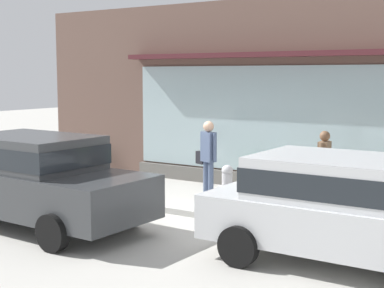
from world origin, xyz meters
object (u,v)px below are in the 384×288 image
at_px(parked_car_silver, 341,204).
at_px(fire_hydrant, 227,187).
at_px(pedestrian_with_handbag, 208,154).
at_px(potted_plant_by_entrance, 252,175).
at_px(potted_plant_window_left, 102,162).
at_px(pedestrian_passerby, 324,163).
at_px(potted_plant_low_front, 300,175).
at_px(parked_car_dark_gray, 36,176).

bearing_deg(parked_car_silver, fire_hydrant, 145.53).
relative_size(pedestrian_with_handbag, potted_plant_by_entrance, 2.68).
relative_size(fire_hydrant, potted_plant_window_left, 1.55).
bearing_deg(potted_plant_by_entrance, pedestrian_passerby, -22.71).
xyz_separation_m(pedestrian_with_handbag, parked_car_silver, (3.85, -2.60, -0.14)).
relative_size(potted_plant_window_left, potted_plant_low_front, 0.60).
xyz_separation_m(parked_car_dark_gray, parked_car_silver, (5.33, 0.96, -0.04)).
bearing_deg(potted_plant_by_entrance, potted_plant_low_front, 1.04).
xyz_separation_m(parked_car_silver, potted_plant_low_front, (-2.35, 4.18, -0.42)).
bearing_deg(potted_plant_low_front, parked_car_dark_gray, -120.08).
bearing_deg(potted_plant_by_entrance, fire_hydrant, -76.86).
relative_size(fire_hydrant, pedestrian_with_handbag, 0.52).
bearing_deg(potted_plant_window_left, parked_car_dark_gray, -59.78).
relative_size(fire_hydrant, parked_car_silver, 0.23).
height_order(fire_hydrant, pedestrian_with_handbag, pedestrian_with_handbag).
distance_m(fire_hydrant, potted_plant_window_left, 5.50).
bearing_deg(potted_plant_window_left, parked_car_silver, -26.18).
distance_m(pedestrian_with_handbag, pedestrian_passerby, 2.49).
bearing_deg(parked_car_dark_gray, pedestrian_with_handbag, 69.43).
relative_size(pedestrian_with_handbag, potted_plant_low_front, 1.79).
height_order(fire_hydrant, pedestrian_passerby, pedestrian_passerby).
distance_m(parked_car_dark_gray, potted_plant_low_front, 5.96).
bearing_deg(potted_plant_low_front, parked_car_silver, -60.66).
bearing_deg(pedestrian_with_handbag, potted_plant_window_left, 1.05).
bearing_deg(potted_plant_window_left, pedestrian_passerby, -6.55).
relative_size(pedestrian_with_handbag, potted_plant_window_left, 2.98).
height_order(parked_car_silver, potted_plant_low_front, parked_car_silver).
xyz_separation_m(fire_hydrant, parked_car_dark_gray, (-2.23, -3.09, 0.48)).
distance_m(parked_car_dark_gray, potted_plant_by_entrance, 5.44).
bearing_deg(parked_car_dark_gray, potted_plant_by_entrance, 73.09).
relative_size(parked_car_dark_gray, potted_plant_by_entrance, 6.76).
distance_m(fire_hydrant, potted_plant_low_front, 2.18).
bearing_deg(pedestrian_passerby, parked_car_dark_gray, 135.07).
distance_m(pedestrian_passerby, parked_car_dark_gray, 5.74).
distance_m(fire_hydrant, pedestrian_passerby, 2.06).
bearing_deg(potted_plant_window_left, potted_plant_by_entrance, 1.30).
distance_m(potted_plant_by_entrance, potted_plant_window_left, 4.68).
height_order(pedestrian_passerby, potted_plant_low_front, pedestrian_passerby).
height_order(parked_car_dark_gray, potted_plant_low_front, parked_car_dark_gray).
bearing_deg(potted_plant_by_entrance, parked_car_dark_gray, -108.94).
distance_m(parked_car_silver, potted_plant_window_left, 9.21).
bearing_deg(pedestrian_with_handbag, potted_plant_low_front, -113.99).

